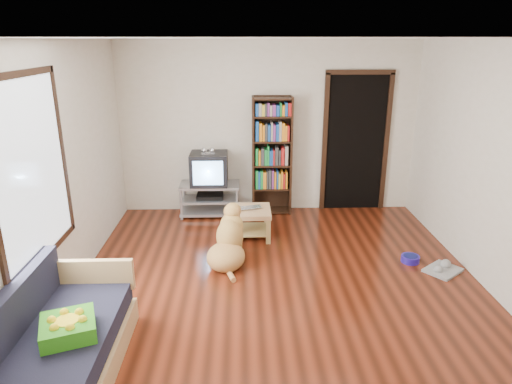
{
  "coord_description": "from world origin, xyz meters",
  "views": [
    {
      "loc": [
        -0.4,
        -4.38,
        2.59
      ],
      "look_at": [
        -0.24,
        0.65,
        0.9
      ],
      "focal_mm": 32.0,
      "sensor_mm": 36.0,
      "label": 1
    }
  ],
  "objects_px": {
    "green_cushion": "(68,328)",
    "sofa": "(55,355)",
    "crt_tv": "(209,168)",
    "tv_stand": "(210,198)",
    "dog": "(229,243)",
    "coffee_table": "(250,218)",
    "laptop": "(250,209)",
    "bookshelf": "(272,150)",
    "grey_rag": "(443,270)",
    "dog_bowl": "(410,259)"
  },
  "relations": [
    {
      "from": "green_cushion",
      "to": "sofa",
      "type": "distance_m",
      "value": 0.26
    },
    {
      "from": "crt_tv",
      "to": "tv_stand",
      "type": "bearing_deg",
      "value": -90.0
    },
    {
      "from": "green_cushion",
      "to": "dog",
      "type": "relative_size",
      "value": 0.44
    },
    {
      "from": "coffee_table",
      "to": "laptop",
      "type": "bearing_deg",
      "value": -90.0
    },
    {
      "from": "tv_stand",
      "to": "laptop",
      "type": "bearing_deg",
      "value": -55.65
    },
    {
      "from": "tv_stand",
      "to": "coffee_table",
      "type": "height_order",
      "value": "tv_stand"
    },
    {
      "from": "crt_tv",
      "to": "coffee_table",
      "type": "bearing_deg",
      "value": -55.4
    },
    {
      "from": "tv_stand",
      "to": "dog",
      "type": "relative_size",
      "value": 1.0
    },
    {
      "from": "crt_tv",
      "to": "sofa",
      "type": "relative_size",
      "value": 0.32
    },
    {
      "from": "bookshelf",
      "to": "dog",
      "type": "xyz_separation_m",
      "value": [
        -0.62,
        -1.72,
        -0.73
      ]
    },
    {
      "from": "grey_rag",
      "to": "coffee_table",
      "type": "height_order",
      "value": "coffee_table"
    },
    {
      "from": "crt_tv",
      "to": "dog",
      "type": "bearing_deg",
      "value": -78.71
    },
    {
      "from": "green_cushion",
      "to": "dog_bowl",
      "type": "relative_size",
      "value": 1.8
    },
    {
      "from": "grey_rag",
      "to": "bookshelf",
      "type": "distance_m",
      "value": 2.94
    },
    {
      "from": "grey_rag",
      "to": "crt_tv",
      "type": "relative_size",
      "value": 0.69
    },
    {
      "from": "tv_stand",
      "to": "crt_tv",
      "type": "relative_size",
      "value": 1.55
    },
    {
      "from": "bookshelf",
      "to": "green_cushion",
      "type": "bearing_deg",
      "value": -115.98
    },
    {
      "from": "coffee_table",
      "to": "bookshelf",
      "type": "bearing_deg",
      "value": 69.77
    },
    {
      "from": "bookshelf",
      "to": "sofa",
      "type": "relative_size",
      "value": 1.0
    },
    {
      "from": "crt_tv",
      "to": "bookshelf",
      "type": "bearing_deg",
      "value": 4.32
    },
    {
      "from": "dog_bowl",
      "to": "laptop",
      "type": "bearing_deg",
      "value": 157.89
    },
    {
      "from": "dog_bowl",
      "to": "bookshelf",
      "type": "xyz_separation_m",
      "value": [
        -1.6,
        1.76,
        0.96
      ]
    },
    {
      "from": "green_cushion",
      "to": "sofa",
      "type": "height_order",
      "value": "sofa"
    },
    {
      "from": "laptop",
      "to": "bookshelf",
      "type": "bearing_deg",
      "value": 55.32
    },
    {
      "from": "dog_bowl",
      "to": "coffee_table",
      "type": "bearing_deg",
      "value": 157.14
    },
    {
      "from": "bookshelf",
      "to": "dog",
      "type": "bearing_deg",
      "value": -109.9
    },
    {
      "from": "tv_stand",
      "to": "coffee_table",
      "type": "xyz_separation_m",
      "value": [
        0.6,
        -0.85,
        0.01
      ]
    },
    {
      "from": "laptop",
      "to": "grey_rag",
      "type": "distance_m",
      "value": 2.5
    },
    {
      "from": "tv_stand",
      "to": "coffee_table",
      "type": "distance_m",
      "value": 1.04
    },
    {
      "from": "grey_rag",
      "to": "sofa",
      "type": "height_order",
      "value": "sofa"
    },
    {
      "from": "dog",
      "to": "green_cushion",
      "type": "bearing_deg",
      "value": -120.8
    },
    {
      "from": "dog_bowl",
      "to": "bookshelf",
      "type": "bearing_deg",
      "value": 132.12
    },
    {
      "from": "crt_tv",
      "to": "sofa",
      "type": "bearing_deg",
      "value": -104.93
    },
    {
      "from": "grey_rag",
      "to": "green_cushion",
      "type": "bearing_deg",
      "value": -155.56
    },
    {
      "from": "dog_bowl",
      "to": "sofa",
      "type": "bearing_deg",
      "value": -150.87
    },
    {
      "from": "laptop",
      "to": "crt_tv",
      "type": "height_order",
      "value": "crt_tv"
    },
    {
      "from": "green_cushion",
      "to": "coffee_table",
      "type": "relative_size",
      "value": 0.72
    },
    {
      "from": "green_cushion",
      "to": "laptop",
      "type": "height_order",
      "value": "green_cushion"
    },
    {
      "from": "tv_stand",
      "to": "bookshelf",
      "type": "relative_size",
      "value": 0.5
    },
    {
      "from": "dog_bowl",
      "to": "tv_stand",
      "type": "bearing_deg",
      "value": 146.73
    },
    {
      "from": "tv_stand",
      "to": "coffee_table",
      "type": "bearing_deg",
      "value": -54.72
    },
    {
      "from": "crt_tv",
      "to": "dog_bowl",
      "type": "bearing_deg",
      "value": -33.62
    },
    {
      "from": "green_cushion",
      "to": "coffee_table",
      "type": "distance_m",
      "value": 3.12
    },
    {
      "from": "green_cushion",
      "to": "tv_stand",
      "type": "relative_size",
      "value": 0.44
    },
    {
      "from": "laptop",
      "to": "sofa",
      "type": "bearing_deg",
      "value": -134.85
    },
    {
      "from": "laptop",
      "to": "grey_rag",
      "type": "height_order",
      "value": "laptop"
    },
    {
      "from": "grey_rag",
      "to": "bookshelf",
      "type": "relative_size",
      "value": 0.22
    },
    {
      "from": "dog",
      "to": "dog_bowl",
      "type": "bearing_deg",
      "value": -1.21
    },
    {
      "from": "dog_bowl",
      "to": "coffee_table",
      "type": "distance_m",
      "value": 2.12
    },
    {
      "from": "crt_tv",
      "to": "dog",
      "type": "relative_size",
      "value": 0.65
    }
  ]
}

